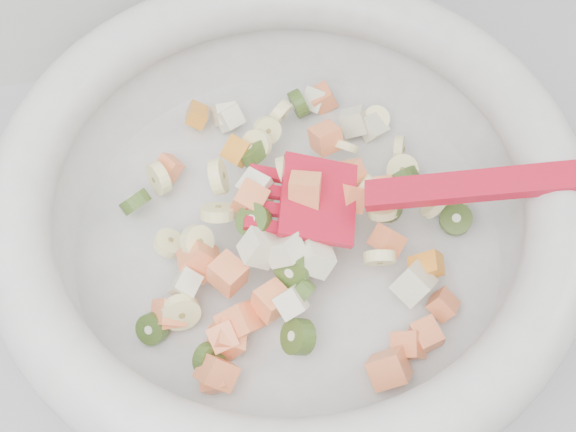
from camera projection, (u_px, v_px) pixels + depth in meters
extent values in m
cube|color=gray|center=(349.00, 429.00, 0.95)|extent=(2.00, 0.60, 0.90)
cylinder|color=silver|center=(288.00, 242.00, 0.57)|extent=(0.34, 0.34, 0.02)
torus|color=silver|center=(288.00, 185.00, 0.50)|extent=(0.42, 0.42, 0.05)
cylinder|color=#FFF8AA|center=(257.00, 145.00, 0.57)|extent=(0.03, 0.03, 0.03)
cylinder|color=#FFF8AA|center=(267.00, 131.00, 0.58)|extent=(0.03, 0.03, 0.03)
cylinder|color=#FFF8AA|center=(361.00, 187.00, 0.54)|extent=(0.02, 0.03, 0.03)
cylinder|color=#FFF8AA|center=(376.00, 119.00, 0.61)|extent=(0.03, 0.03, 0.03)
cylinder|color=#FFF8AA|center=(345.00, 146.00, 0.58)|extent=(0.02, 0.03, 0.03)
cylinder|color=#FFF8AA|center=(197.00, 241.00, 0.52)|extent=(0.03, 0.03, 0.03)
cylinder|color=#FFF8AA|center=(380.00, 258.00, 0.52)|extent=(0.03, 0.02, 0.03)
cylinder|color=#FFF8AA|center=(286.00, 173.00, 0.54)|extent=(0.02, 0.04, 0.04)
cylinder|color=#FFF8AA|center=(435.00, 203.00, 0.56)|extent=(0.03, 0.03, 0.03)
cylinder|color=#FFF8AA|center=(403.00, 170.00, 0.58)|extent=(0.03, 0.04, 0.03)
cylinder|color=#FFF8AA|center=(218.00, 212.00, 0.53)|extent=(0.04, 0.03, 0.03)
cylinder|color=#FFF8AA|center=(399.00, 149.00, 0.60)|extent=(0.02, 0.03, 0.03)
cylinder|color=#FFF8AA|center=(169.00, 243.00, 0.54)|extent=(0.03, 0.03, 0.02)
cylinder|color=#FFF8AA|center=(383.00, 210.00, 0.54)|extent=(0.03, 0.03, 0.02)
cylinder|color=#FFF8AA|center=(181.00, 312.00, 0.51)|extent=(0.03, 0.02, 0.03)
cylinder|color=#FFF8AA|center=(457.00, 203.00, 0.57)|extent=(0.03, 0.02, 0.03)
cylinder|color=#FFF8AA|center=(159.00, 178.00, 0.57)|extent=(0.02, 0.04, 0.04)
cylinder|color=#FFF8AA|center=(279.00, 114.00, 0.60)|extent=(0.03, 0.03, 0.03)
cylinder|color=#FFF8AA|center=(218.00, 177.00, 0.55)|extent=(0.02, 0.04, 0.04)
cube|color=#FE7350|center=(387.00, 241.00, 0.53)|extent=(0.03, 0.03, 0.03)
cube|color=#FE7350|center=(227.00, 338.00, 0.50)|extent=(0.03, 0.03, 0.03)
cube|color=#FE7350|center=(216.00, 378.00, 0.49)|extent=(0.02, 0.02, 0.02)
cube|color=#FE7350|center=(408.00, 345.00, 0.51)|extent=(0.03, 0.03, 0.03)
cube|color=#FE7350|center=(323.00, 98.00, 0.63)|extent=(0.02, 0.02, 0.03)
cube|color=#FE7350|center=(272.00, 301.00, 0.50)|extent=(0.03, 0.03, 0.02)
cube|color=#FE7350|center=(349.00, 198.00, 0.53)|extent=(0.03, 0.03, 0.03)
cube|color=#FE7350|center=(170.00, 315.00, 0.51)|extent=(0.02, 0.02, 0.03)
cube|color=#FE7350|center=(168.00, 168.00, 0.58)|extent=(0.03, 0.03, 0.02)
cube|color=#FE7350|center=(427.00, 335.00, 0.51)|extent=(0.02, 0.02, 0.02)
cube|color=#FE7350|center=(225.00, 336.00, 0.50)|extent=(0.03, 0.03, 0.03)
cube|color=#FE7350|center=(443.00, 305.00, 0.52)|extent=(0.03, 0.02, 0.03)
cube|color=#FE7350|center=(217.00, 372.00, 0.49)|extent=(0.03, 0.03, 0.03)
cube|color=#FE7350|center=(250.00, 200.00, 0.52)|extent=(0.03, 0.03, 0.03)
cube|color=#FE7350|center=(326.00, 138.00, 0.58)|extent=(0.03, 0.03, 0.03)
cube|color=#FE7350|center=(199.00, 259.00, 0.52)|extent=(0.03, 0.03, 0.04)
cube|color=#FE7350|center=(389.00, 369.00, 0.49)|extent=(0.03, 0.03, 0.04)
cube|color=#FE7350|center=(348.00, 178.00, 0.55)|extent=(0.03, 0.04, 0.03)
cube|color=#FE7350|center=(240.00, 321.00, 0.50)|extent=(0.04, 0.03, 0.04)
cube|color=#FE7350|center=(169.00, 313.00, 0.51)|extent=(0.03, 0.03, 0.03)
cube|color=#FE7350|center=(305.00, 191.00, 0.52)|extent=(0.03, 0.03, 0.03)
cube|color=#FE7350|center=(228.00, 274.00, 0.51)|extent=(0.03, 0.03, 0.02)
cube|color=#FE7350|center=(381.00, 194.00, 0.55)|extent=(0.03, 0.03, 0.03)
cylinder|color=#619732|center=(456.00, 220.00, 0.56)|extent=(0.04, 0.04, 0.02)
cylinder|color=#619732|center=(298.00, 337.00, 0.50)|extent=(0.03, 0.03, 0.03)
cylinder|color=#619732|center=(152.00, 328.00, 0.51)|extent=(0.03, 0.03, 0.03)
cylinder|color=#619732|center=(403.00, 178.00, 0.57)|extent=(0.04, 0.02, 0.04)
cylinder|color=#619732|center=(387.00, 208.00, 0.55)|extent=(0.03, 0.03, 0.02)
cylinder|color=#619732|center=(293.00, 269.00, 0.51)|extent=(0.03, 0.03, 0.03)
cylinder|color=#619732|center=(209.00, 359.00, 0.50)|extent=(0.03, 0.03, 0.03)
cylinder|color=#619732|center=(254.00, 221.00, 0.51)|extent=(0.04, 0.04, 0.02)
cylinder|color=#619732|center=(299.00, 293.00, 0.50)|extent=(0.03, 0.03, 0.03)
cylinder|color=#619732|center=(298.00, 104.00, 0.61)|extent=(0.02, 0.03, 0.03)
cylinder|color=#619732|center=(135.00, 202.00, 0.56)|extent=(0.03, 0.03, 0.03)
cylinder|color=#619732|center=(252.00, 152.00, 0.57)|extent=(0.03, 0.03, 0.03)
cube|color=beige|center=(225.00, 114.00, 0.62)|extent=(0.02, 0.03, 0.03)
cube|color=beige|center=(258.00, 189.00, 0.53)|extent=(0.03, 0.03, 0.03)
cube|color=beige|center=(291.00, 303.00, 0.50)|extent=(0.03, 0.03, 0.03)
cube|color=beige|center=(230.00, 119.00, 0.61)|extent=(0.03, 0.03, 0.03)
cube|color=beige|center=(316.00, 258.00, 0.51)|extent=(0.03, 0.03, 0.03)
cube|color=beige|center=(314.00, 99.00, 0.63)|extent=(0.03, 0.03, 0.03)
cube|color=beige|center=(186.00, 285.00, 0.51)|extent=(0.03, 0.03, 0.02)
cube|color=beige|center=(260.00, 248.00, 0.51)|extent=(0.03, 0.03, 0.03)
cube|color=beige|center=(373.00, 127.00, 0.61)|extent=(0.03, 0.03, 0.03)
cube|color=beige|center=(354.00, 122.00, 0.61)|extent=(0.03, 0.03, 0.03)
cube|color=beige|center=(285.00, 251.00, 0.50)|extent=(0.03, 0.03, 0.03)
cube|color=beige|center=(414.00, 284.00, 0.52)|extent=(0.04, 0.03, 0.03)
cube|color=orange|center=(426.00, 266.00, 0.53)|extent=(0.03, 0.02, 0.03)
cube|color=orange|center=(237.00, 151.00, 0.57)|extent=(0.03, 0.03, 0.02)
cube|color=orange|center=(197.00, 115.00, 0.61)|extent=(0.02, 0.03, 0.03)
cube|color=#B00F24|center=(318.00, 200.00, 0.52)|extent=(0.07, 0.08, 0.03)
cube|color=#B00F24|center=(268.00, 174.00, 0.54)|extent=(0.03, 0.02, 0.01)
cube|color=#B00F24|center=(266.00, 191.00, 0.53)|extent=(0.03, 0.02, 0.01)
cube|color=#B00F24|center=(265.00, 208.00, 0.52)|extent=(0.03, 0.02, 0.01)
cube|color=#B00F24|center=(263.00, 226.00, 0.51)|extent=(0.03, 0.02, 0.01)
cube|color=#B00F24|center=(512.00, 182.00, 0.49)|extent=(0.19, 0.08, 0.06)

